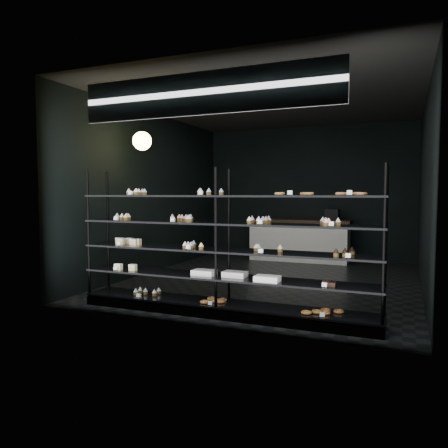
# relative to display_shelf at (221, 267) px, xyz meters

# --- Properties ---
(room) EXTENTS (5.01, 6.01, 3.20)m
(room) POSITION_rel_display_shelf_xyz_m (-0.03, 2.45, 0.97)
(room) COLOR black
(room) RESTS_ON ground
(display_shelf) EXTENTS (4.00, 0.50, 1.91)m
(display_shelf) POSITION_rel_display_shelf_xyz_m (0.00, 0.00, 0.00)
(display_shelf) COLOR black
(display_shelf) RESTS_ON room
(signage) EXTENTS (3.30, 0.05, 0.50)m
(signage) POSITION_rel_display_shelf_xyz_m (-0.03, -0.48, 2.12)
(signage) COLOR #0C103E
(signage) RESTS_ON room
(pendant_lamp) EXTENTS (0.31, 0.31, 0.88)m
(pendant_lamp) POSITION_rel_display_shelf_xyz_m (-1.85, 1.02, 1.82)
(pendant_lamp) COLOR black
(pendant_lamp) RESTS_ON room
(service_counter) EXTENTS (2.36, 0.65, 1.23)m
(service_counter) POSITION_rel_display_shelf_xyz_m (-0.08, 4.95, -0.13)
(service_counter) COLOR silver
(service_counter) RESTS_ON room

